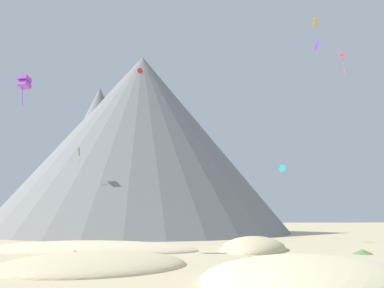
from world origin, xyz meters
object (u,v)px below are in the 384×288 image
Objects in this scene: bush_ridge_crest at (74,250)px; bush_low_patch at (250,262)px; rock_massif at (136,144)px; kite_indigo_high at (316,45)px; kite_rainbow_high at (342,56)px; kite_teal_low at (283,168)px; kite_violet_mid at (24,82)px; bush_mid_center at (98,251)px; bush_near_left at (298,265)px; kite_gold_high at (315,23)px; kite_red_high at (140,71)px; kite_lime_mid at (79,153)px; bush_far_right at (75,255)px; bush_near_right at (362,252)px.

bush_low_patch is at bearing -46.36° from bush_ridge_crest.
rock_massif reaches higher than kite_indigo_high.
kite_rainbow_high is 1.79× the size of kite_indigo_high.
kite_teal_low is 43.43m from kite_violet_mid.
bush_mid_center is 0.02× the size of rock_massif.
kite_indigo_high is (17.28, 33.88, 34.77)m from bush_near_left.
bush_low_patch is 0.89× the size of bush_mid_center.
rock_massif is 70.42× the size of kite_gold_high.
kite_red_high is at bearing 82.58° from kite_violet_mid.
kite_lime_mid reaches higher than bush_near_left.
bush_mid_center is at bearing 4.89° from kite_violet_mid.
rock_massif reaches higher than kite_violet_mid.
kite_red_high is at bearing 101.70° from bush_low_patch.
bush_near_left is at bearing -24.23° from kite_indigo_high.
bush_low_patch is at bearing 76.61° from kite_red_high.
bush_mid_center is at bearing 86.10° from kite_teal_low.
bush_mid_center is 36.61m from kite_teal_low.
bush_near_left is 39.94m from kite_violet_mid.
kite_rainbow_high is at bearing 56.01° from kite_gold_high.
bush_far_right is 0.46× the size of kite_violet_mid.
bush_near_right is at bearing 98.20° from kite_lime_mid.
kite_red_high is at bearing 80.86° from bush_far_right.
bush_far_right is 0.42× the size of kite_rainbow_high.
kite_indigo_high reaches higher than kite_violet_mid.
rock_massif is at bearing -149.76° from kite_lime_mid.
kite_red_high is (7.29, 30.19, 33.12)m from bush_ridge_crest.
bush_ridge_crest is at bearing 51.33° from kite_red_high.
kite_teal_low reaches higher than bush_near_right.
kite_indigo_high reaches higher than kite_red_high.
bush_far_right is at bearing -164.16° from kite_gold_high.
bush_far_right is at bearing 59.07° from kite_lime_mid.
bush_low_patch is at bearing -81.72° from rock_massif.
kite_lime_mid is (-36.06, 12.69, 3.91)m from kite_teal_low.
kite_lime_mid is (3.19, 29.01, -5.02)m from kite_violet_mid.
bush_near_left is at bearing -39.28° from bush_mid_center.
kite_gold_high is at bearing 141.63° from kite_teal_low.
kite_red_high reaches higher than kite_rainbow_high.
rock_massif is 29.50× the size of kite_lime_mid.
kite_rainbow_high is (35.99, -43.02, 9.34)m from rock_massif.
bush_near_right is 32.73m from bush_far_right.
bush_near_right is 46.50m from kite_violet_mid.
kite_rainbow_high reaches higher than bush_mid_center.
bush_ridge_crest is 0.48× the size of kite_indigo_high.
kite_violet_mid is at bearing -103.60° from rock_massif.
kite_teal_low is (30.90, 24.40, 11.92)m from bush_far_right.
kite_rainbow_high reaches higher than kite_lime_mid.
bush_low_patch is 1.65× the size of bush_ridge_crest.
bush_near_left is 48.86m from kite_rainbow_high.
bush_near_right is (16.54, 12.17, -0.25)m from bush_low_patch.
kite_indigo_high reaches higher than bush_near_left.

